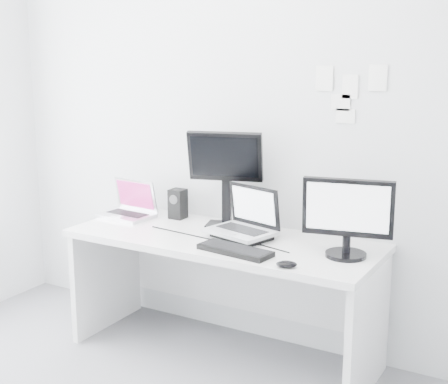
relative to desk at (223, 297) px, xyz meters
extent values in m
plane|color=silver|center=(0.00, 0.35, 0.99)|extent=(3.60, 0.00, 3.60)
cube|color=white|center=(0.00, 0.00, 0.00)|extent=(1.80, 0.70, 0.73)
cube|color=silver|center=(-0.76, 0.08, 0.49)|extent=(0.35, 0.28, 0.25)
cube|color=black|center=(-0.45, 0.22, 0.46)|extent=(0.12, 0.12, 0.19)
cube|color=#ADAFB5|center=(0.10, 0.03, 0.52)|extent=(0.42, 0.36, 0.30)
cube|color=black|center=(-0.09, 0.20, 0.66)|extent=(0.47, 0.28, 0.60)
cube|color=black|center=(0.73, 0.01, 0.58)|extent=(0.50, 0.31, 0.42)
cube|color=black|center=(0.20, -0.22, 0.38)|extent=(0.42, 0.20, 0.03)
ellipsoid|color=black|center=(0.53, -0.30, 0.38)|extent=(0.12, 0.10, 0.03)
cube|color=white|center=(0.45, 0.34, 1.26)|extent=(0.10, 0.00, 0.14)
cube|color=white|center=(0.60, 0.34, 1.22)|extent=(0.09, 0.00, 0.13)
cube|color=white|center=(0.75, 0.34, 1.26)|extent=(0.10, 0.00, 0.14)
cube|color=white|center=(0.58, 0.34, 1.05)|extent=(0.11, 0.00, 0.08)
cube|color=white|center=(0.55, 0.34, 1.13)|extent=(0.11, 0.00, 0.09)
camera|label=1|loc=(1.77, -3.05, 1.42)|focal=51.65mm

